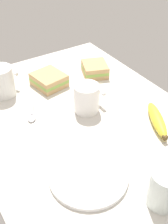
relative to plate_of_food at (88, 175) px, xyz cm
name	(u,v)px	position (x,y,z in cm)	size (l,w,h in cm)	color
tabletop	(84,122)	(-18.86, 10.77, -1.60)	(90.00, 64.00, 2.00)	beige
plate_of_food	(88,175)	(0.00, 0.00, 0.00)	(19.30, 19.30, 1.20)	white
coffee_mug_black	(2,81)	(-44.96, -4.85, 4.59)	(8.57, 10.61, 10.11)	white
coffee_mug_milky	(87,98)	(-22.58, 14.14, 4.06)	(7.85, 9.91, 9.04)	white
sandwich_main	(49,80)	(-41.81, 10.72, 1.60)	(12.19, 11.31, 4.40)	tan
sandwich_side	(95,69)	(-39.36, 28.68, 1.60)	(12.12, 11.58, 4.40)	tan
glass_of_milk	(164,190)	(14.45, 9.86, 3.59)	(6.96, 6.96, 9.39)	silver
banana	(157,120)	(-5.60, 27.83, 1.10)	(15.88, 10.66, 3.40)	yellow
spoon	(32,114)	(-29.64, -1.42, -0.22)	(11.70, 7.20, 0.80)	silver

